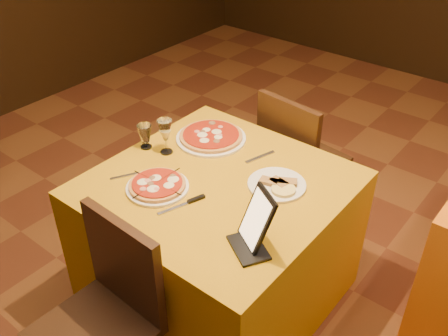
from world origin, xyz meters
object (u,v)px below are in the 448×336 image
Objects in this scene: water_glass at (145,136)px; tablet at (257,219)px; chair_main_far at (304,159)px; wine_glass at (165,136)px; pizza_far at (211,137)px; chair_main_near at (94,332)px; main_table at (219,241)px; pizza_near at (157,186)px.

tablet is (0.86, -0.22, 0.06)m from water_glass.
tablet is (0.38, -1.04, 0.41)m from chair_main_far.
wine_glass is at bearing -168.30° from tablet.
chair_main_far is 0.69m from pizza_far.
main_table is at bearing 92.19° from chair_main_near.
main_table is 0.79m from chair_main_near.
pizza_near is 0.32m from wine_glass.
pizza_far is 1.96× the size of wine_glass.
chair_main_near reaches higher than pizza_far.
chair_main_near is at bearing -90.00° from main_table.
water_glass is 0.53× the size of tablet.
pizza_near is 1.19× the size of tablet.
chair_main_far is at bearing 59.39° from water_glass.
chair_main_near and chair_main_far have the same top height.
wine_glass is (-0.37, 0.82, 0.39)m from chair_main_near.
chair_main_near is 1.14m from pizza_far.
main_table is 0.48m from pizza_near.
chair_main_near is at bearing -72.24° from pizza_near.
pizza_far is at bearing 51.97° from water_glass.
main_table is at bearing 49.75° from pizza_near.
pizza_far is (-0.27, -0.55, 0.31)m from chair_main_far.
pizza_near is at bearing -150.05° from tablet.
pizza_near is 1.52× the size of wine_glass.
pizza_near is 0.37m from water_glass.
pizza_near is 0.57m from tablet.
pizza_far is (-0.09, 0.49, 0.00)m from pizza_near.
water_glass is (-0.30, 0.22, 0.05)m from pizza_near.
chair_main_near is at bearing -93.07° from tablet.
wine_glass reaches higher than pizza_near.
chair_main_far is 3.15× the size of pizza_near.
water_glass is at bearing -163.92° from tablet.
tablet is (0.38, -0.22, 0.49)m from main_table.
wine_glass reaches higher than water_glass.
water_glass reaches higher than main_table.
main_table is 0.55m from pizza_far.
pizza_near is (-0.18, 0.57, 0.31)m from chair_main_near.
chair_main_far is 0.95m from wine_glass.
chair_main_near is 0.80m from tablet.
water_glass is (-0.21, -0.27, 0.05)m from pizza_far.
wine_glass is 0.78× the size of tablet.
chair_main_far reaches higher than water_glass.
tablet reaches higher than chair_main_near.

